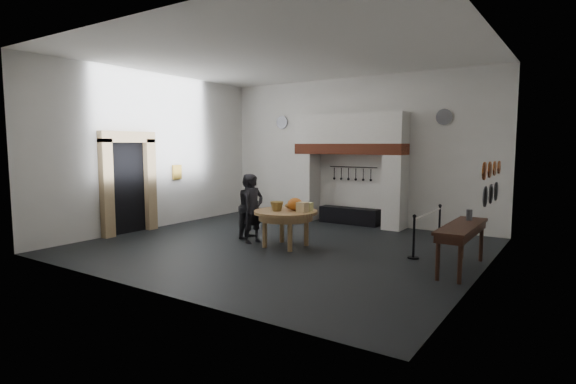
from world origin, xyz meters
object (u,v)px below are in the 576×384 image
Objects in this scene: iron_range at (349,216)px; side_table at (462,226)px; work_table at (286,212)px; visitor_far at (250,206)px; barrier_post_far at (439,224)px; barrier_post_near at (414,238)px; visitor_near at (253,209)px.

side_table is (4.10, -3.50, 0.62)m from iron_range.
work_table is at bearing -88.10° from iron_range.
barrier_post_far is at bearing -75.96° from visitor_far.
side_table is 2.44× the size of barrier_post_near.
work_table is 0.69× the size of side_table.
work_table is 3.00m from barrier_post_near.
iron_range is at bearing 91.90° from work_table.
visitor_far is at bearing 178.73° from side_table.
visitor_far is (-1.33, 0.33, 0.00)m from work_table.
visitor_near is 4.70m from barrier_post_far.
visitor_near reaches higher than work_table.
work_table is 0.94m from visitor_near.
visitor_near is 0.57m from visitor_far.
barrier_post_near is 2.00m from barrier_post_far.
barrier_post_far is at bearing 114.00° from side_table.
barrier_post_far is at bearing 41.64° from work_table.
side_table is at bearing -19.73° from barrier_post_near.
visitor_far is (-0.40, 0.40, -0.02)m from visitor_near.
side_table is at bearing -78.47° from visitor_near.
visitor_far is at bearing 53.23° from visitor_near.
visitor_far is at bearing -151.97° from barrier_post_far.
visitor_far is 0.77× the size of side_table.
iron_range is 3.76m from work_table.
work_table is 3.92m from barrier_post_far.
visitor_far is 4.83m from barrier_post_far.
barrier_post_far is (0.00, 2.00, 0.00)m from barrier_post_near.
iron_range is at bearing 134.24° from barrier_post_near.
side_table is at bearing -105.25° from visitor_far.
work_table is at bearing -168.50° from barrier_post_near.
work_table is 1.69× the size of barrier_post_far.
barrier_post_near reaches higher than iron_range.
iron_range is at bearing -33.65° from visitor_far.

